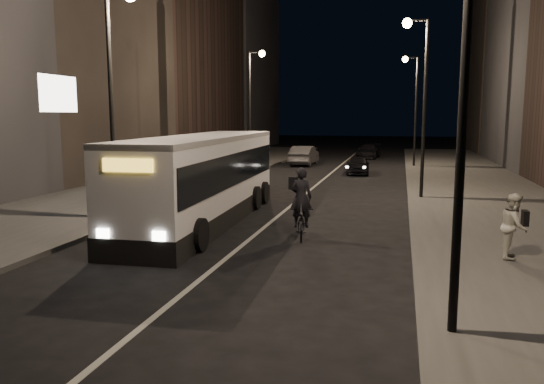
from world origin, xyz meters
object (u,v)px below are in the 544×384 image
Objects in this scene: streetlight_left_near at (117,75)px; pedestrian_woman at (514,226)px; car_near at (358,165)px; car_mid at (304,155)px; streetlight_right_far at (413,96)px; streetlight_right_mid at (419,84)px; city_bus at (204,176)px; cyclist_on_bicycle at (302,215)px; streetlight_left_far at (253,94)px; car_far at (369,151)px; streetlight_right_near at (450,28)px.

streetlight_left_near is 13.87m from pedestrian_woman.
car_mid reaches higher than car_near.
streetlight_right_mid is at bearing -90.00° from streetlight_right_far.
city_bus is 5.16× the size of cyclist_on_bicycle.
car_far is (7.03, 14.48, -4.71)m from streetlight_left_far.
streetlight_left_far reaches higher than car_far.
streetlight_left_near is 18.00m from streetlight_left_far.
pedestrian_woman is 28.75m from car_mid.
streetlight_left_near is 24.79m from car_mid.
streetlight_left_near reaches higher than car_near.
streetlight_right_mid is 1.80× the size of car_far.
car_far is (7.03, 32.48, -4.71)m from streetlight_left_near.
car_mid is (-4.47, 25.17, -0.01)m from cyclist_on_bicycle.
city_bus reaches higher than car_near.
streetlight_right_mid is 2.23× the size of car_near.
city_bus reaches higher than car_far.
car_far is at bearing 98.43° from streetlight_right_mid.
streetlight_left_far is at bearing -110.73° from car_far.
streetlight_left_far is at bearing 43.59° from pedestrian_woman.
streetlight_right_mid is at bearing 90.00° from streetlight_right_near.
streetlight_right_mid is 13.33m from streetlight_left_near.
streetlight_right_far is 26.98m from pedestrian_woman.
cyclist_on_bicycle is at bearing -85.03° from car_far.
streetlight_right_near is 13.33m from streetlight_left_near.
car_mid is (2.44, 24.24, -4.59)m from streetlight_left_near.
streetlight_left_near is at bearing -114.03° from car_near.
pedestrian_woman reaches higher than car_near.
streetlight_right_mid is 1.00× the size of streetlight_left_near.
streetlight_right_near is 1.00× the size of streetlight_right_mid.
car_near is at bearing -123.10° from streetlight_right_far.
streetlight_left_far is 2.23× the size of car_near.
city_bus is (-7.75, -23.19, -3.62)m from streetlight_right_far.
streetlight_right_far is at bearing 69.39° from city_bus.
car_mid is (-8.22, 32.24, -4.59)m from streetlight_right_near.
streetlight_left_far is at bearing 136.84° from streetlight_right_mid.
city_bus is 23.46m from car_mid.
pedestrian_woman is at bearing -57.79° from streetlight_left_far.
streetlight_right_mid is at bearing -43.16° from streetlight_left_far.
streetlight_right_far reaches higher than cyclist_on_bicycle.
streetlight_right_mid is 1.00× the size of streetlight_right_far.
car_near is (-3.49, -5.36, -4.74)m from streetlight_right_far.
cyclist_on_bicycle is 0.64× the size of car_near.
streetlight_left_near is at bearing -113.96° from streetlight_right_far.
streetlight_right_mid is 11.61m from pedestrian_woman.
streetlight_right_near reaches higher than car_near.
car_mid is 9.43m from car_far.
car_mid is (-8.22, 0.24, -4.59)m from streetlight_right_far.
streetlight_right_far is 25.62m from cyclist_on_bicycle.
car_mid is at bearing 116.85° from streetlight_right_mid.
streetlight_left_near is 2.23× the size of car_near.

